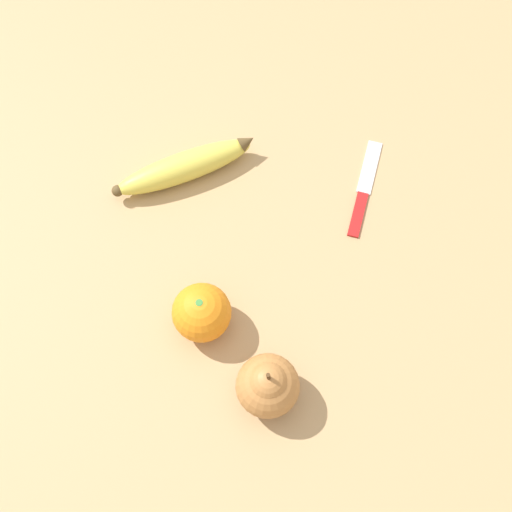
# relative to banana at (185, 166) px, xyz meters

# --- Properties ---
(ground_plane) EXTENTS (3.00, 3.00, 0.00)m
(ground_plane) POSITION_rel_banana_xyz_m (0.02, 0.06, -0.02)
(ground_plane) COLOR tan
(banana) EXTENTS (0.22, 0.14, 0.04)m
(banana) POSITION_rel_banana_xyz_m (0.00, 0.00, 0.00)
(banana) COLOR #DBCC4C
(banana) RESTS_ON ground_plane
(orange) EXTENTS (0.08, 0.08, 0.08)m
(orange) POSITION_rel_banana_xyz_m (0.16, 0.18, 0.02)
(orange) COLOR orange
(orange) RESTS_ON ground_plane
(pear) EXTENTS (0.08, 0.08, 0.10)m
(pear) POSITION_rel_banana_xyz_m (0.18, 0.31, 0.02)
(pear) COLOR #B2753D
(pear) RESTS_ON ground_plane
(paring_knife) EXTENTS (0.16, 0.09, 0.01)m
(paring_knife) POSITION_rel_banana_xyz_m (-0.15, 0.23, -0.02)
(paring_knife) COLOR silver
(paring_knife) RESTS_ON ground_plane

